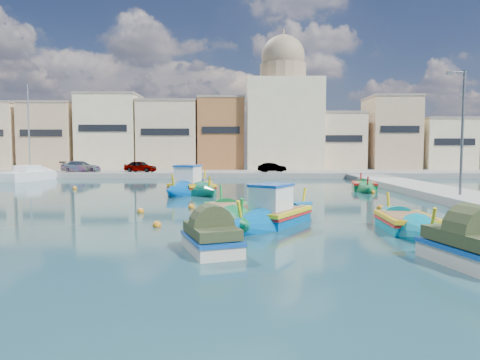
# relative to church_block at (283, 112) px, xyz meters

# --- Properties ---
(ground) EXTENTS (160.00, 160.00, 0.00)m
(ground) POSITION_rel_church_block_xyz_m (-10.00, -40.00, -8.41)
(ground) COLOR #143A3E
(ground) RESTS_ON ground
(north_quay) EXTENTS (80.00, 8.00, 0.60)m
(north_quay) POSITION_rel_church_block_xyz_m (-10.00, -8.00, -8.11)
(north_quay) COLOR gray
(north_quay) RESTS_ON ground
(north_townhouses) EXTENTS (83.20, 7.87, 10.19)m
(north_townhouses) POSITION_rel_church_block_xyz_m (-3.32, -0.64, -3.41)
(north_townhouses) COLOR beige
(north_townhouses) RESTS_ON ground
(church_block) EXTENTS (10.00, 10.00, 19.10)m
(church_block) POSITION_rel_church_block_xyz_m (0.00, 0.00, 0.00)
(church_block) COLOR beige
(church_block) RESTS_ON ground
(quay_street_lamp) EXTENTS (1.18, 0.16, 8.00)m
(quay_street_lamp) POSITION_rel_church_block_xyz_m (7.44, -34.00, -4.07)
(quay_street_lamp) COLOR #595B60
(quay_street_lamp) RESTS_ON ground
(parked_cars) EXTENTS (26.67, 2.70, 1.31)m
(parked_cars) POSITION_rel_church_block_xyz_m (-18.32, -9.50, -7.17)
(parked_cars) COLOR #4C1919
(parked_cars) RESTS_ON north_quay
(luzzu_turquoise_cabin) EXTENTS (6.11, 8.27, 2.75)m
(luzzu_turquoise_cabin) POSITION_rel_church_block_xyz_m (-4.43, -41.37, -8.08)
(luzzu_turquoise_cabin) COLOR #0057A2
(luzzu_turquoise_cabin) RESTS_ON ground
(luzzu_blue_cabin) EXTENTS (4.46, 9.33, 3.21)m
(luzzu_blue_cabin) POSITION_rel_church_block_xyz_m (-9.78, -27.67, -8.02)
(luzzu_blue_cabin) COLOR #0048A0
(luzzu_blue_cabin) RESTS_ON ground
(luzzu_cyan_mid) EXTENTS (3.09, 7.64, 2.20)m
(luzzu_cyan_mid) POSITION_rel_church_block_xyz_m (4.05, -25.62, -8.18)
(luzzu_cyan_mid) COLOR #0B7337
(luzzu_cyan_mid) RESTS_ON ground
(luzzu_green) EXTENTS (5.09, 8.09, 2.51)m
(luzzu_green) POSITION_rel_church_block_xyz_m (-9.27, -28.09, -8.14)
(luzzu_green) COLOR #0B774F
(luzzu_green) RESTS_ON ground
(luzzu_blue_south) EXTENTS (3.40, 8.82, 2.49)m
(luzzu_blue_south) POSITION_rel_church_block_xyz_m (-6.48, -40.69, -8.15)
(luzzu_blue_south) COLOR #0B7538
(luzzu_blue_south) RESTS_ON ground
(luzzu_cyan_south) EXTENTS (2.16, 7.31, 2.25)m
(luzzu_cyan_south) POSITION_rel_church_block_xyz_m (0.70, -43.07, -8.17)
(luzzu_cyan_south) COLOR #0087A1
(luzzu_cyan_south) RESTS_ON ground
(tender_near) EXTENTS (2.26, 3.01, 1.32)m
(tender_near) POSITION_rel_church_block_xyz_m (-6.93, -46.57, -8.00)
(tender_near) COLOR beige
(tender_near) RESTS_ON ground
(tender_far) EXTENTS (2.35, 3.39, 1.52)m
(tender_far) POSITION_rel_church_block_xyz_m (0.55, -48.28, -7.94)
(tender_far) COLOR beige
(tender_far) RESTS_ON ground
(yacht_north) EXTENTS (4.57, 8.41, 10.80)m
(yacht_north) POSITION_rel_church_block_xyz_m (-27.69, -13.81, -7.98)
(yacht_north) COLOR white
(yacht_north) RESTS_ON ground
(mooring_buoys) EXTENTS (23.81, 20.30, 0.36)m
(mooring_buoys) POSITION_rel_church_block_xyz_m (-6.54, -32.80, -8.33)
(mooring_buoys) COLOR orange
(mooring_buoys) RESTS_ON ground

